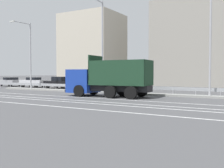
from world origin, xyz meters
TOP-DOWN VIEW (x-y plane):
  - ground_plane at (0.00, 0.00)m, footprint 320.00×320.00m
  - lane_strip_0 at (2.91, -3.43)m, footprint 52.81×0.16m
  - lane_strip_1 at (2.91, -5.51)m, footprint 52.81×0.16m
  - lane_strip_2 at (2.91, -6.65)m, footprint 52.81×0.16m
  - lane_strip_3 at (2.91, -9.10)m, footprint 52.81×0.16m
  - median_island at (0.00, 1.72)m, footprint 29.05×1.10m
  - median_guardrail at (-0.00, 2.80)m, footprint 52.81×0.09m
  - dump_truck at (1.93, -1.69)m, footprint 7.79×3.09m
  - median_road_sign at (-1.83, 1.72)m, footprint 0.71×0.16m
  - street_lamp_1 at (-10.37, 1.37)m, footprint 0.71×2.77m
  - street_lamp_2 at (0.20, 1.44)m, footprint 0.70×2.12m
  - street_lamp_3 at (10.76, 1.66)m, footprint 0.70×2.24m
  - parked_car_0 at (-19.99, 6.25)m, footprint 3.95×2.21m
  - parked_car_1 at (-14.66, 6.01)m, footprint 4.04×2.03m
  - parked_car_2 at (-9.48, 5.88)m, footprint 4.35×1.92m
  - parked_car_3 at (-3.37, 6.16)m, footprint 4.91×2.10m
  - background_building_0 at (-13.34, 19.52)m, footprint 10.29×8.60m
  - background_building_1 at (5.93, 23.67)m, footprint 15.22×10.12m

SIDE VIEW (x-z plane):
  - ground_plane at x=0.00m, z-range 0.00..0.00m
  - lane_strip_0 at x=2.91m, z-range 0.00..0.01m
  - lane_strip_1 at x=2.91m, z-range 0.00..0.01m
  - lane_strip_2 at x=2.91m, z-range 0.00..0.01m
  - lane_strip_3 at x=2.91m, z-range 0.00..0.01m
  - median_island at x=0.00m, z-range 0.00..0.18m
  - median_guardrail at x=0.00m, z-range 0.18..0.96m
  - parked_car_3 at x=-3.37m, z-range 0.01..1.41m
  - parked_car_0 at x=-19.99m, z-range 0.03..1.44m
  - parked_car_1 at x=-14.66m, z-range 0.03..1.48m
  - parked_car_2 at x=-9.48m, z-range -0.01..1.59m
  - median_road_sign at x=-1.83m, z-range 0.05..2.19m
  - dump_truck at x=1.93m, z-range -0.54..3.11m
  - street_lamp_1 at x=-10.37m, z-range 0.54..8.79m
  - street_lamp_2 at x=0.20m, z-range 0.48..9.97m
  - street_lamp_3 at x=10.76m, z-range 0.50..11.45m
  - background_building_0 at x=-13.34m, z-range 0.00..12.98m
  - background_building_1 at x=5.93m, z-range 0.00..13.77m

